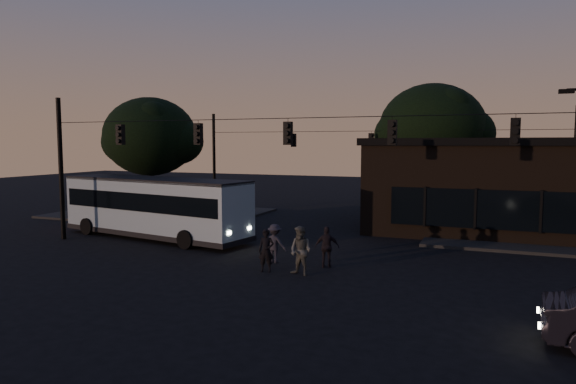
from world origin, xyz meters
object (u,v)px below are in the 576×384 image
at_px(pedestrian_c, 327,247).
at_px(building, 506,184).
at_px(pedestrian_b, 301,251).
at_px(pedestrian_a, 266,251).
at_px(pedestrian_d, 275,243).
at_px(bus, 155,205).

bearing_deg(pedestrian_c, building, -134.59).
relative_size(building, pedestrian_b, 8.01).
xyz_separation_m(pedestrian_b, pedestrian_c, (0.57, 1.56, -0.10)).
distance_m(building, pedestrian_a, 17.01).
bearing_deg(pedestrian_b, pedestrian_d, 155.62).
bearing_deg(pedestrian_a, bus, 139.92).
height_order(bus, pedestrian_c, bus).
height_order(pedestrian_a, pedestrian_b, pedestrian_b).
bearing_deg(bus, pedestrian_d, -8.92).
relative_size(building, pedestrian_d, 9.19).
distance_m(building, bus, 20.22).
distance_m(building, pedestrian_c, 14.64).
xyz_separation_m(pedestrian_c, pedestrian_d, (-2.35, 0.00, -0.02)).
xyz_separation_m(building, pedestrian_d, (-9.31, -12.74, -1.87)).
distance_m(pedestrian_b, pedestrian_c, 1.67).
height_order(pedestrian_c, pedestrian_d, pedestrian_c).
bearing_deg(pedestrian_a, pedestrian_b, -12.17).
bearing_deg(bus, pedestrian_b, -13.60).
xyz_separation_m(pedestrian_a, pedestrian_d, (-0.32, 1.58, -0.02)).
relative_size(building, pedestrian_a, 8.93).
distance_m(bus, pedestrian_b, 11.05).
relative_size(pedestrian_c, pedestrian_d, 1.03).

